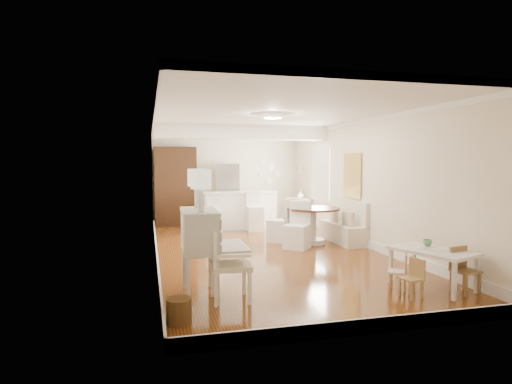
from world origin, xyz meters
name	(u,v)px	position (x,y,z in m)	size (l,w,h in m)	color
room	(263,156)	(0.04, 0.32, 1.98)	(9.00, 9.04, 2.82)	brown
secretary_bureau	(200,253)	(-1.70, -2.73, 0.61)	(0.95, 0.97, 1.21)	beige
gustavian_armchair	(231,265)	(-1.32, -3.00, 0.49)	(0.56, 0.56, 0.98)	white
wicker_basket	(179,311)	(-2.05, -3.68, 0.15)	(0.30, 0.30, 0.30)	#55381A
kids_table	(432,269)	(1.68, -3.16, 0.29)	(0.69, 1.15, 0.57)	white
kids_chair_a	(411,278)	(1.10, -3.49, 0.27)	(0.26, 0.26, 0.54)	#AC844E
kids_chair_b	(398,271)	(1.15, -3.09, 0.27)	(0.26, 0.26, 0.54)	tan
kids_chair_c	(466,270)	(1.97, -3.50, 0.33)	(0.32, 0.32, 0.66)	olive
banquette	(342,221)	(1.99, 0.50, 0.49)	(0.52, 1.60, 0.98)	silver
dining_table	(313,226)	(1.25, 0.48, 0.41)	(1.21, 1.21, 0.83)	#4A2517
slip_chair_near	(297,225)	(0.71, 0.05, 0.51)	(0.48, 0.50, 1.02)	white
slip_chair_far	(280,220)	(0.59, 0.89, 0.51)	(0.48, 0.51, 1.02)	silver
breakfast_counter	(240,210)	(0.10, 3.10, 0.52)	(2.05, 0.65, 1.03)	white
bar_stool_left	(214,216)	(-0.71, 2.48, 0.46)	(0.37, 0.37, 0.92)	white
bar_stool_right	(255,212)	(0.41, 2.57, 0.53)	(0.42, 0.42, 1.06)	white
pantry_cabinet	(175,186)	(-1.60, 4.18, 1.15)	(1.20, 0.60, 2.30)	#381E11
fridge	(239,194)	(0.30, 4.15, 0.90)	(0.75, 0.65, 1.80)	silver
sideboard	(301,212)	(2.00, 3.31, 0.40)	(0.37, 0.83, 0.79)	beige
pencil_cup	(427,243)	(1.77, -2.91, 0.62)	(0.13, 0.13, 0.10)	#60A567
branch_vase	(300,195)	(1.97, 3.30, 0.90)	(0.20, 0.20, 0.21)	silver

